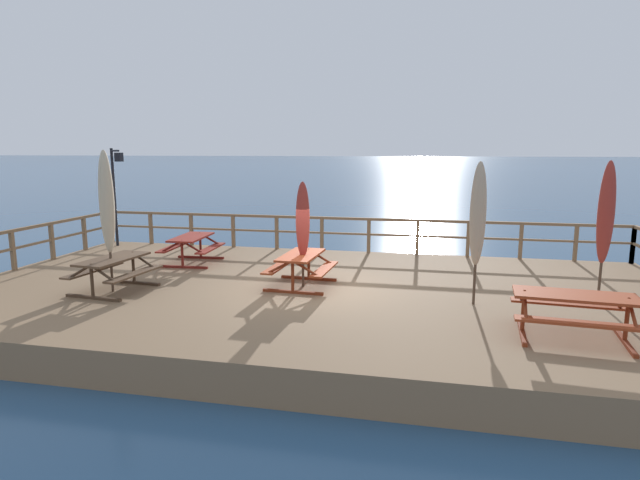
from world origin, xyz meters
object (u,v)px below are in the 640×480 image
patio_umbrella_tall_front (606,213)px  lamp_post_hooked (116,182)px  picnic_table_back_left (574,306)px  picnic_table_mid_right (301,263)px  patio_umbrella_tall_back_right (303,221)px  picnic_table_front_left (191,244)px  patio_umbrella_short_front (478,215)px  picnic_table_mid_centre (113,267)px  patio_umbrella_tall_back_left (107,203)px

patio_umbrella_tall_front → lamp_post_hooked: size_ratio=0.92×
picnic_table_back_left → lamp_post_hooked: bearing=154.3°
picnic_table_mid_right → patio_umbrella_tall_back_right: bearing=-33.9°
picnic_table_mid_right → picnic_table_back_left: size_ratio=0.83×
picnic_table_front_left → patio_umbrella_tall_back_right: 4.23m
picnic_table_front_left → picnic_table_back_left: 9.86m
patio_umbrella_short_front → patio_umbrella_tall_front: size_ratio=0.99×
lamp_post_hooked → patio_umbrella_tall_front: bearing=-15.0°
picnic_table_mid_centre → picnic_table_mid_right: same height
picnic_table_mid_centre → patio_umbrella_tall_back_left: patio_umbrella_tall_back_left is taller
patio_umbrella_tall_back_right → patio_umbrella_tall_front: (6.34, 0.08, 0.32)m
picnic_table_mid_right → patio_umbrella_tall_front: size_ratio=0.58×
picnic_table_back_left → patio_umbrella_short_front: bearing=131.7°
picnic_table_front_left → patio_umbrella_tall_back_left: (-0.41, -3.14, 1.46)m
picnic_table_front_left → patio_umbrella_short_front: bearing=-18.1°
picnic_table_mid_centre → lamp_post_hooked: size_ratio=0.58×
lamp_post_hooked → picnic_table_mid_centre: bearing=-58.1°
patio_umbrella_short_front → picnic_table_mid_centre: bearing=-175.2°
patio_umbrella_tall_back_left → patio_umbrella_short_front: 7.91m
patio_umbrella_short_front → picnic_table_mid_right: bearing=170.3°
picnic_table_mid_centre → patio_umbrella_short_front: (7.86, 0.65, 1.31)m
picnic_table_mid_centre → patio_umbrella_tall_back_right: (4.07, 1.27, 1.00)m
lamp_post_hooked → picnic_table_mid_right: bearing=-27.2°
patio_umbrella_tall_back_right → picnic_table_mid_right: bearing=146.1°
picnic_table_mid_centre → patio_umbrella_tall_back_right: size_ratio=0.76×
picnic_table_back_left → picnic_table_mid_right: bearing=156.4°
picnic_table_mid_centre → lamp_post_hooked: (-3.09, 4.97, 1.56)m
picnic_table_mid_centre → patio_umbrella_tall_front: size_ratio=0.63×
picnic_table_front_left → picnic_table_back_left: same height
patio_umbrella_short_front → lamp_post_hooked: lamp_post_hooked is taller
picnic_table_mid_right → patio_umbrella_tall_front: bearing=0.4°
picnic_table_front_left → patio_umbrella_short_front: 7.96m
picnic_table_mid_right → patio_umbrella_tall_back_right: size_ratio=0.70×
patio_umbrella_tall_front → picnic_table_front_left: bearing=170.2°
picnic_table_mid_right → patio_umbrella_tall_back_left: size_ratio=0.54×
picnic_table_mid_centre → patio_umbrella_tall_front: (10.42, 1.36, 1.32)m
picnic_table_front_left → lamp_post_hooked: size_ratio=0.54×
picnic_table_mid_centre → patio_umbrella_tall_front: bearing=7.4°
patio_umbrella_tall_back_left → patio_umbrella_tall_front: bearing=7.7°
picnic_table_mid_centre → picnic_table_back_left: (9.35, -1.02, 0.01)m
picnic_table_mid_centre → patio_umbrella_tall_back_left: (-0.02, -0.05, 1.45)m
picnic_table_mid_centre → lamp_post_hooked: bearing=121.9°
picnic_table_front_left → patio_umbrella_tall_front: size_ratio=0.58×
picnic_table_front_left → lamp_post_hooked: (-3.48, 1.87, 1.56)m
picnic_table_back_left → patio_umbrella_tall_back_left: (-9.37, 0.97, 1.45)m
patio_umbrella_tall_back_left → lamp_post_hooked: (-3.07, 5.02, 0.11)m
picnic_table_back_left → lamp_post_hooked: lamp_post_hooked is taller
picnic_table_back_left → patio_umbrella_tall_back_right: 5.84m
picnic_table_mid_right → picnic_table_back_left: 5.82m
picnic_table_back_left → lamp_post_hooked: 13.90m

